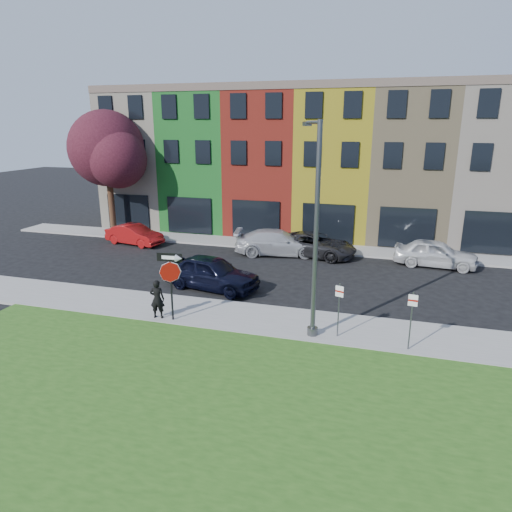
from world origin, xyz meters
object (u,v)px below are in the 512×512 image
(man, at_px, (157,299))
(street_lamp, at_px, (315,232))
(sedan_near, at_px, (211,273))
(stop_sign, at_px, (170,273))

(man, height_order, street_lamp, street_lamp)
(sedan_near, height_order, street_lamp, street_lamp)
(stop_sign, height_order, sedan_near, stop_sign)
(man, relative_size, sedan_near, 0.32)
(stop_sign, xyz_separation_m, sedan_near, (0.06, 4.21, -1.32))
(man, relative_size, street_lamp, 0.21)
(stop_sign, bearing_deg, street_lamp, -0.81)
(sedan_near, bearing_deg, man, -178.77)
(sedan_near, bearing_deg, street_lamp, -113.04)
(stop_sign, height_order, man, stop_sign)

